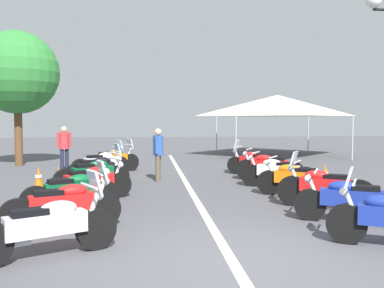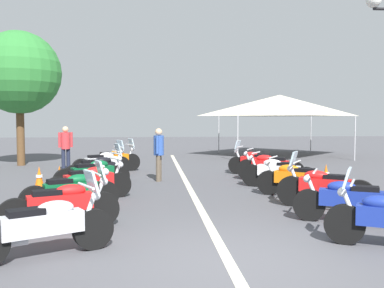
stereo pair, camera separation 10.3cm
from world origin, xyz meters
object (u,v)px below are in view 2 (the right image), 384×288
(motorcycle_left_row_6, at_px, (103,163))
(motorcycle_right_row_6, at_px, (255,162))
(motorcycle_left_row_4, at_px, (93,174))
(motorcycle_right_row_3, at_px, (295,179))
(traffic_cone_0, at_px, (39,178))
(motorcycle_left_row_0, at_px, (45,225))
(motorcycle_left_row_2, at_px, (72,192))
(motorcycle_left_row_7, at_px, (114,159))
(traffic_cone_1, at_px, (60,177))
(bystander_1, at_px, (159,150))
(motorcycle_right_row_5, at_px, (269,166))
(event_tent, at_px, (280,105))
(motorcycle_left_row_5, at_px, (98,168))
(traffic_cone_2, at_px, (326,175))
(motorcycle_right_row_2, at_px, (323,187))
(bystander_0, at_px, (66,145))
(motorcycle_left_row_1, at_px, (62,204))
(motorcycle_right_row_1, at_px, (351,200))
(motorcycle_left_row_3, at_px, (90,182))
(motorcycle_right_row_4, at_px, (278,172))
(roadside_tree_0, at_px, (19,73))

(motorcycle_left_row_6, height_order, motorcycle_right_row_6, motorcycle_left_row_6)
(motorcycle_left_row_4, relative_size, motorcycle_left_row_6, 1.05)
(motorcycle_right_row_3, relative_size, traffic_cone_0, 2.84)
(motorcycle_left_row_6, bearing_deg, motorcycle_left_row_0, -122.35)
(motorcycle_left_row_4, bearing_deg, motorcycle_left_row_2, -122.24)
(motorcycle_left_row_0, distance_m, motorcycle_left_row_7, 9.69)
(motorcycle_right_row_3, distance_m, traffic_cone_1, 6.57)
(motorcycle_left_row_6, relative_size, traffic_cone_0, 2.99)
(motorcycle_left_row_0, xyz_separation_m, motorcycle_right_row_6, (8.38, -5.04, 0.00))
(bystander_1, bearing_deg, motorcycle_left_row_4, 56.54)
(motorcycle_right_row_5, height_order, event_tent, event_tent)
(motorcycle_left_row_5, bearing_deg, traffic_cone_2, -31.61)
(motorcycle_right_row_2, height_order, event_tent, event_tent)
(motorcycle_right_row_2, xyz_separation_m, motorcycle_right_row_3, (1.42, 0.14, -0.03))
(motorcycle_left_row_5, distance_m, motorcycle_right_row_6, 5.37)
(bystander_0, bearing_deg, motorcycle_right_row_3, 25.13)
(bystander_1, height_order, event_tent, event_tent)
(traffic_cone_1, relative_size, bystander_0, 0.37)
(motorcycle_left_row_5, relative_size, motorcycle_right_row_2, 1.01)
(motorcycle_left_row_6, xyz_separation_m, bystander_1, (-1.23, -1.88, 0.50))
(motorcycle_left_row_5, relative_size, motorcycle_right_row_3, 1.06)
(motorcycle_left_row_0, bearing_deg, motorcycle_left_row_5, 62.71)
(motorcycle_left_row_1, bearing_deg, motorcycle_right_row_1, -21.25)
(motorcycle_left_row_6, xyz_separation_m, motorcycle_right_row_5, (-1.52, -5.33, -0.01))
(motorcycle_left_row_1, distance_m, motorcycle_left_row_5, 5.47)
(motorcycle_left_row_6, distance_m, motorcycle_right_row_5, 5.55)
(motorcycle_left_row_3, bearing_deg, bystander_0, 77.83)
(motorcycle_left_row_1, bearing_deg, motorcycle_right_row_5, 25.30)
(motorcycle_right_row_4, xyz_separation_m, bystander_1, (1.69, 3.31, 0.51))
(motorcycle_left_row_7, bearing_deg, motorcycle_right_row_4, -68.17)
(motorcycle_right_row_4, relative_size, traffic_cone_1, 3.09)
(bystander_1, distance_m, roadside_tree_0, 8.10)
(traffic_cone_1, bearing_deg, motorcycle_left_row_1, -167.47)
(motorcycle_left_row_7, relative_size, traffic_cone_0, 3.18)
(motorcycle_left_row_1, distance_m, motorcycle_left_row_3, 2.77)
(motorcycle_left_row_4, bearing_deg, roadside_tree_0, 89.23)
(motorcycle_left_row_5, distance_m, traffic_cone_0, 1.72)
(motorcycle_left_row_2, distance_m, motorcycle_right_row_1, 5.47)
(motorcycle_left_row_4, height_order, bystander_0, bystander_0)
(motorcycle_right_row_4, bearing_deg, motorcycle_left_row_3, 47.80)
(motorcycle_left_row_1, xyz_separation_m, motorcycle_left_row_5, (5.47, 0.07, -0.01))
(motorcycle_left_row_1, relative_size, motorcycle_left_row_7, 1.02)
(event_tent, bearing_deg, bystander_1, 142.98)
(motorcycle_left_row_0, relative_size, motorcycle_left_row_2, 0.99)
(motorcycle_left_row_2, distance_m, motorcycle_right_row_4, 5.85)
(motorcycle_left_row_2, xyz_separation_m, motorcycle_right_row_1, (-1.34, -5.30, -0.01))
(motorcycle_left_row_3, height_order, motorcycle_right_row_6, motorcycle_right_row_6)
(roadside_tree_0, bearing_deg, motorcycle_left_row_2, -158.00)
(traffic_cone_0, height_order, traffic_cone_2, same)
(motorcycle_right_row_2, distance_m, motorcycle_right_row_4, 2.77)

